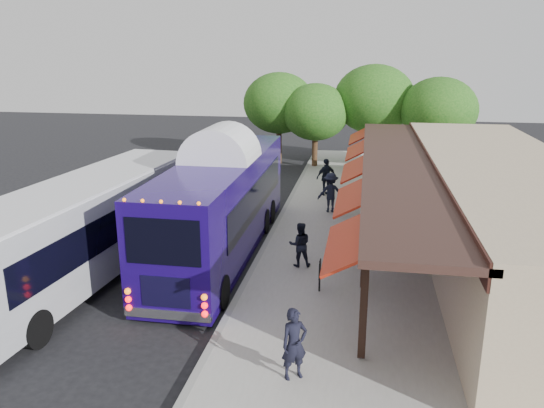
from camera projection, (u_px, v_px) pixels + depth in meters
The scene contains 15 objects.
ground at pixel (245, 284), 17.20m from camera, with size 90.00×90.00×0.00m, color black.
sidewalk at pixel (396, 248), 20.13m from camera, with size 10.00×40.00×0.15m, color #9E9B93.
curb at pixel (268, 241), 20.95m from camera, with size 0.20×40.00×0.16m, color gray.
station_shelter at pixel (495, 208), 19.08m from camera, with size 8.15×20.00×3.60m.
coach_bus at pixel (222, 200), 19.46m from camera, with size 2.56×11.90×3.79m.
city_bus at pixel (85, 226), 17.29m from camera, with size 3.54×12.26×3.25m.
ped_a at pixel (294, 344), 11.81m from camera, with size 0.62×0.40×1.69m, color black.
ped_b at pixel (300, 244), 18.09m from camera, with size 0.76×0.59×1.56m, color black.
ped_c at pixel (326, 177), 27.11m from camera, with size 1.11×0.46×1.89m, color black.
ped_d at pixel (331, 193), 24.23m from camera, with size 1.18×0.68×1.83m, color black.
sign_board at pixel (320, 271), 16.17m from camera, with size 0.06×0.45×0.99m.
tree_left at pixel (316, 112), 33.43m from camera, with size 4.22×4.22×5.40m.
tree_mid at pixel (374, 99), 33.59m from camera, with size 5.12×5.12×6.55m.
tree_right at pixel (439, 110), 31.68m from camera, with size 4.58×4.58×5.87m.
tree_far at pixel (279, 103), 34.85m from camera, with size 4.70×4.70×6.02m.
Camera 1 is at (3.61, -15.41, 7.26)m, focal length 35.00 mm.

